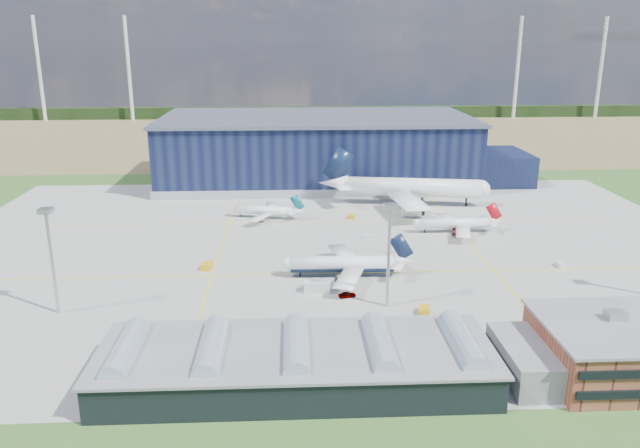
{
  "coord_description": "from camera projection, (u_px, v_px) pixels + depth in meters",
  "views": [
    {
      "loc": [
        -10.53,
        -153.51,
        56.02
      ],
      "look_at": [
        -2.5,
        12.58,
        6.07
      ],
      "focal_mm": 35.0,
      "sensor_mm": 36.0,
      "label": 1
    }
  ],
  "objects": [
    {
      "name": "car_a",
      "position": [
        347.0,
        295.0,
        139.67
      ],
      "size": [
        4.25,
        2.56,
        1.35
      ],
      "primitive_type": "imported",
      "rotation": [
        0.0,
        0.0,
        1.83
      ],
      "color": "#99999E",
      "rests_on": "ground"
    },
    {
      "name": "glass_concourse",
      "position": [
        317.0,
        362.0,
        104.7
      ],
      "size": [
        78.0,
        23.0,
        8.6
      ],
      "color": "black",
      "rests_on": "ground"
    },
    {
      "name": "treeline",
      "position": [
        304.0,
        112.0,
        449.28
      ],
      "size": [
        600.0,
        8.0,
        8.0
      ],
      "primitive_type": "cube",
      "color": "black",
      "rests_on": "ground"
    },
    {
      "name": "apron",
      "position": [
        329.0,
        247.0,
        173.01
      ],
      "size": [
        220.0,
        160.0,
        0.08
      ],
      "color": "gray",
      "rests_on": "ground"
    },
    {
      "name": "gse_tug_c",
      "position": [
        352.0,
        217.0,
        200.44
      ],
      "size": [
        2.73,
        3.44,
        1.31
      ],
      "primitive_type": "cube",
      "rotation": [
        0.0,
        0.0,
        -0.32
      ],
      "color": "gold",
      "rests_on": "ground"
    },
    {
      "name": "airliner_widebody",
      "position": [
        413.0,
        178.0,
        214.18
      ],
      "size": [
        67.61,
        66.56,
        19.25
      ],
      "primitive_type": null,
      "rotation": [
        0.0,
        0.0,
        -0.16
      ],
      "color": "white",
      "rests_on": "ground"
    },
    {
      "name": "airliner_regional",
      "position": [
        264.0,
        206.0,
        199.64
      ],
      "size": [
        30.46,
        30.06,
        8.25
      ],
      "primitive_type": null,
      "rotation": [
        0.0,
        0.0,
        2.9
      ],
      "color": "white",
      "rests_on": "ground"
    },
    {
      "name": "gse_cart_b",
      "position": [
        368.0,
        237.0,
        180.31
      ],
      "size": [
        3.15,
        2.59,
        1.17
      ],
      "primitive_type": "cube",
      "rotation": [
        0.0,
        0.0,
        1.24
      ],
      "color": "silver",
      "rests_on": "ground"
    },
    {
      "name": "car_b",
      "position": [
        455.0,
        341.0,
        118.3
      ],
      "size": [
        3.95,
        2.13,
        1.23
      ],
      "primitive_type": "imported",
      "rotation": [
        0.0,
        0.0,
        1.34
      ],
      "color": "#99999E",
      "rests_on": "ground"
    },
    {
      "name": "gse_tug_b",
      "position": [
        424.0,
        310.0,
        131.5
      ],
      "size": [
        2.95,
        3.78,
        1.45
      ],
      "primitive_type": "cube",
      "rotation": [
        0.0,
        0.0,
        -0.23
      ],
      "color": "gold",
      "rests_on": "ground"
    },
    {
      "name": "farmland",
      "position": [
        307.0,
        134.0,
        373.9
      ],
      "size": [
        600.0,
        220.0,
        0.01
      ],
      "primitive_type": "cube",
      "color": "olive",
      "rests_on": "ground"
    },
    {
      "name": "gse_van_a",
      "position": [
        317.0,
        287.0,
        142.32
      ],
      "size": [
        6.3,
        3.45,
        2.61
      ],
      "primitive_type": "cube",
      "rotation": [
        0.0,
        0.0,
        1.42
      ],
      "color": "silver",
      "rests_on": "ground"
    },
    {
      "name": "light_mast_west",
      "position": [
        50.0,
        244.0,
        127.54
      ],
      "size": [
        2.6,
        2.6,
        23.0
      ],
      "color": "#AAADB1",
      "rests_on": "ground"
    },
    {
      "name": "hangar",
      "position": [
        323.0,
        152.0,
        250.93
      ],
      "size": [
        145.0,
        62.0,
        26.1
      ],
      "color": "black",
      "rests_on": "ground"
    },
    {
      "name": "ground",
      "position": [
        332.0,
        260.0,
        163.45
      ],
      "size": [
        600.0,
        600.0,
        0.0
      ],
      "primitive_type": "plane",
      "color": "#2D5720",
      "rests_on": "ground"
    },
    {
      "name": "light_mast_center",
      "position": [
        389.0,
        239.0,
        130.78
      ],
      "size": [
        2.6,
        2.6,
        23.0
      ],
      "color": "#AAADB1",
      "rests_on": "ground"
    },
    {
      "name": "airliner_red",
      "position": [
        454.0,
        218.0,
        184.96
      ],
      "size": [
        27.71,
        27.13,
        8.91
      ],
      "primitive_type": null,
      "rotation": [
        0.0,
        0.0,
        3.16
      ],
      "color": "white",
      "rests_on": "ground"
    },
    {
      "name": "horizon_dressing",
      "position": [
        25.0,
        70.0,
        426.38
      ],
      "size": [
        440.2,
        18.0,
        70.0
      ],
      "color": "silver",
      "rests_on": "ground"
    },
    {
      "name": "airliner_navy",
      "position": [
        342.0,
        256.0,
        150.52
      ],
      "size": [
        33.25,
        32.56,
        10.63
      ],
      "primitive_type": null,
      "rotation": [
        0.0,
        0.0,
        3.12
      ],
      "color": "white",
      "rests_on": "ground"
    },
    {
      "name": "gse_tug_a",
      "position": [
        206.0,
        266.0,
        156.64
      ],
      "size": [
        2.83,
        4.06,
        1.57
      ],
      "primitive_type": "cube",
      "rotation": [
        0.0,
        0.0,
        -0.15
      ],
      "color": "gold",
      "rests_on": "ground"
    },
    {
      "name": "gse_cart_a",
      "position": [
        561.0,
        265.0,
        158.15
      ],
      "size": [
        1.96,
        2.91,
        1.25
      ],
      "primitive_type": "cube",
      "rotation": [
        0.0,
        0.0,
        -0.02
      ],
      "color": "silver",
      "rests_on": "ground"
    }
  ]
}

